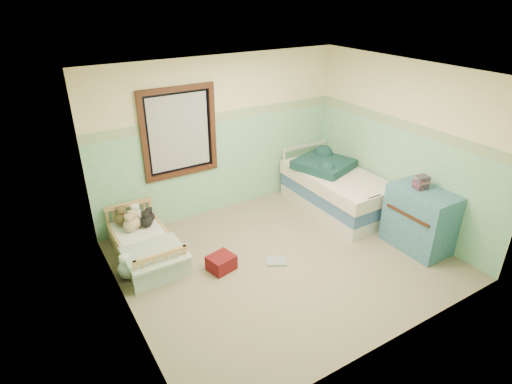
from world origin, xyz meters
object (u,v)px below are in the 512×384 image
twin_bed_frame (335,204)px  floor_book (276,261)px  plush_floor_tan (156,268)px  dresser (420,219)px  toddler_bed_frame (146,251)px  plush_floor_cream (127,270)px  red_pillow (221,263)px

twin_bed_frame → floor_book: twin_bed_frame is taller
plush_floor_tan → dresser: size_ratio=0.24×
plush_floor_tan → dresser: bearing=-20.8°
toddler_bed_frame → plush_floor_cream: bearing=-137.2°
plush_floor_cream → twin_bed_frame: bearing=0.3°
dresser → floor_book: (-1.94, 0.72, -0.43)m
toddler_bed_frame → floor_book: bearing=-35.3°
plush_floor_tan → red_pillow: size_ratio=0.64×
plush_floor_cream → plush_floor_tan: bearing=-22.4°
dresser → twin_bed_frame: bearing=100.2°
toddler_bed_frame → red_pillow: red_pillow is taller
plush_floor_tan → floor_book: 1.60m
dresser → floor_book: 2.11m
toddler_bed_frame → plush_floor_tan: size_ratio=6.58×
red_pillow → floor_book: 0.76m
floor_book → plush_floor_cream: bearing=-171.3°
toddler_bed_frame → red_pillow: size_ratio=4.25×
toddler_bed_frame → red_pillow: (0.76, -0.80, 0.01)m
plush_floor_tan → floor_book: (1.49, -0.58, -0.09)m
plush_floor_tan → dresser: (3.42, -1.30, 0.34)m
twin_bed_frame → red_pillow: bearing=-168.4°
dresser → red_pillow: size_ratio=2.72×
toddler_bed_frame → twin_bed_frame: size_ratio=0.75×
twin_bed_frame → dresser: size_ratio=2.07×
twin_bed_frame → red_pillow: 2.44m
red_pillow → floor_book: size_ratio=1.19×
red_pillow → twin_bed_frame: bearing=11.6°
twin_bed_frame → dresser: (0.26, -1.46, 0.34)m
toddler_bed_frame → plush_floor_cream: (-0.35, -0.32, 0.03)m
toddler_bed_frame → floor_book: 1.81m
toddler_bed_frame → twin_bed_frame: (3.15, -0.31, 0.02)m
plush_floor_cream → plush_floor_tan: (0.34, -0.14, -0.02)m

